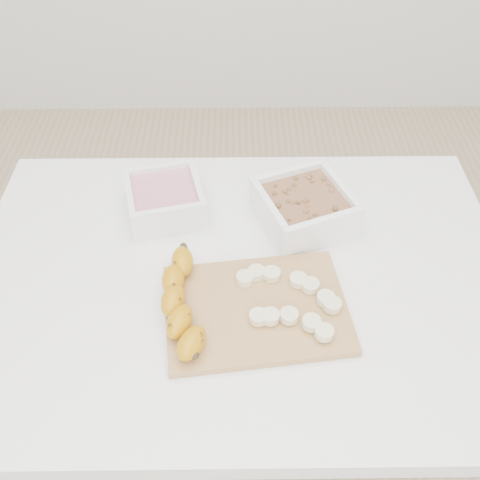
{
  "coord_description": "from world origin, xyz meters",
  "views": [
    {
      "loc": [
        -0.01,
        -0.63,
        1.5
      ],
      "look_at": [
        0.0,
        0.03,
        0.81
      ],
      "focal_mm": 40.0,
      "sensor_mm": 36.0,
      "label": 1
    }
  ],
  "objects_px": {
    "cutting_board": "(256,309)",
    "banana": "(182,303)",
    "bowl_yogurt": "(165,199)",
    "bowl_granola": "(304,207)",
    "table": "(240,306)"
  },
  "relations": [
    {
      "from": "cutting_board",
      "to": "banana",
      "type": "height_order",
      "value": "banana"
    },
    {
      "from": "bowl_yogurt",
      "to": "bowl_granola",
      "type": "bearing_deg",
      "value": -6.89
    },
    {
      "from": "bowl_yogurt",
      "to": "cutting_board",
      "type": "bearing_deg",
      "value": -55.51
    },
    {
      "from": "bowl_granola",
      "to": "cutting_board",
      "type": "height_order",
      "value": "bowl_granola"
    },
    {
      "from": "table",
      "to": "bowl_granola",
      "type": "height_order",
      "value": "bowl_granola"
    },
    {
      "from": "table",
      "to": "cutting_board",
      "type": "relative_size",
      "value": 3.25
    },
    {
      "from": "bowl_yogurt",
      "to": "cutting_board",
      "type": "height_order",
      "value": "bowl_yogurt"
    },
    {
      "from": "bowl_granola",
      "to": "cutting_board",
      "type": "distance_m",
      "value": 0.25
    },
    {
      "from": "bowl_granola",
      "to": "banana",
      "type": "xyz_separation_m",
      "value": [
        -0.22,
        -0.23,
        -0.0
      ]
    },
    {
      "from": "banana",
      "to": "bowl_yogurt",
      "type": "bearing_deg",
      "value": 104.46
    },
    {
      "from": "table",
      "to": "bowl_yogurt",
      "type": "height_order",
      "value": "bowl_yogurt"
    },
    {
      "from": "bowl_yogurt",
      "to": "table",
      "type": "bearing_deg",
      "value": -48.9
    },
    {
      "from": "table",
      "to": "bowl_yogurt",
      "type": "bearing_deg",
      "value": 131.1
    },
    {
      "from": "table",
      "to": "cutting_board",
      "type": "xyz_separation_m",
      "value": [
        0.03,
        -0.08,
        0.1
      ]
    },
    {
      "from": "table",
      "to": "banana",
      "type": "bearing_deg",
      "value": -137.51
    }
  ]
}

